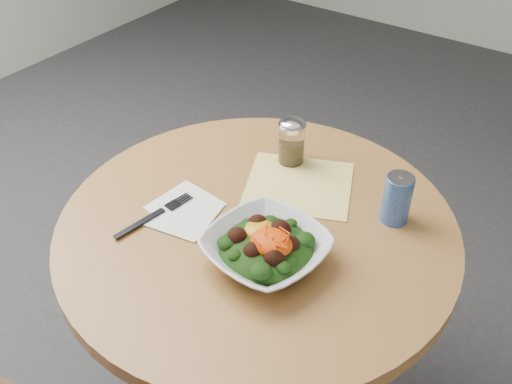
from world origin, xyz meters
TOP-DOWN VIEW (x-y plane):
  - table at (0.00, 0.00)m, footprint 0.90×0.90m
  - cloth_napkin at (0.01, 0.17)m, footprint 0.32×0.31m
  - paper_napkins at (-0.16, -0.07)m, footprint 0.18×0.18m
  - salad_bowl at (0.08, -0.09)m, footprint 0.28×0.28m
  - fork at (-0.20, -0.12)m, footprint 0.06×0.21m
  - spice_shaker at (-0.06, 0.24)m, footprint 0.07×0.07m
  - beverage_can at (0.25, 0.18)m, footprint 0.06×0.06m

SIDE VIEW (x-z plane):
  - table at x=0.00m, z-range 0.18..0.93m
  - cloth_napkin at x=0.01m, z-range 0.75..0.75m
  - paper_napkins at x=-0.16m, z-range 0.75..0.75m
  - fork at x=-0.20m, z-range 0.75..0.76m
  - salad_bowl at x=0.08m, z-range 0.74..0.83m
  - beverage_can at x=0.25m, z-range 0.75..0.87m
  - spice_shaker at x=-0.06m, z-range 0.75..0.87m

